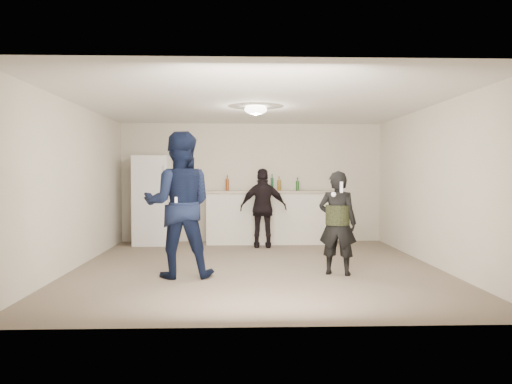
{
  "coord_description": "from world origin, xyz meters",
  "views": [
    {
      "loc": [
        -0.26,
        -7.59,
        1.42
      ],
      "look_at": [
        0.0,
        0.2,
        1.15
      ],
      "focal_mm": 35.0,
      "sensor_mm": 36.0,
      "label": 1
    }
  ],
  "objects_px": {
    "fridge": "(152,200)",
    "spectator": "(263,208)",
    "man": "(179,205)",
    "shaker": "(260,186)",
    "counter": "(270,218)",
    "woman": "(337,223)"
  },
  "relations": [
    {
      "from": "counter",
      "to": "woman",
      "type": "bearing_deg",
      "value": -76.9
    },
    {
      "from": "counter",
      "to": "spectator",
      "type": "distance_m",
      "value": 0.69
    },
    {
      "from": "counter",
      "to": "shaker",
      "type": "xyz_separation_m",
      "value": [
        -0.21,
        0.15,
        0.65
      ]
    },
    {
      "from": "counter",
      "to": "spectator",
      "type": "bearing_deg",
      "value": -105.25
    },
    {
      "from": "man",
      "to": "fridge",
      "type": "bearing_deg",
      "value": -76.75
    },
    {
      "from": "fridge",
      "to": "man",
      "type": "distance_m",
      "value": 3.4
    },
    {
      "from": "fridge",
      "to": "woman",
      "type": "distance_m",
      "value": 4.5
    },
    {
      "from": "spectator",
      "to": "man",
      "type": "bearing_deg",
      "value": 66.25
    },
    {
      "from": "fridge",
      "to": "spectator",
      "type": "distance_m",
      "value": 2.31
    },
    {
      "from": "shaker",
      "to": "woman",
      "type": "distance_m",
      "value": 3.57
    },
    {
      "from": "counter",
      "to": "man",
      "type": "height_order",
      "value": "man"
    },
    {
      "from": "counter",
      "to": "man",
      "type": "distance_m",
      "value": 3.68
    },
    {
      "from": "fridge",
      "to": "spectator",
      "type": "xyz_separation_m",
      "value": [
        2.24,
        -0.55,
        -0.13
      ]
    },
    {
      "from": "shaker",
      "to": "spectator",
      "type": "bearing_deg",
      "value": -87.24
    },
    {
      "from": "counter",
      "to": "man",
      "type": "bearing_deg",
      "value": -113.79
    },
    {
      "from": "counter",
      "to": "fridge",
      "type": "xyz_separation_m",
      "value": [
        -2.41,
        -0.07,
        0.38
      ]
    },
    {
      "from": "counter",
      "to": "fridge",
      "type": "distance_m",
      "value": 2.44
    },
    {
      "from": "woman",
      "to": "fridge",
      "type": "bearing_deg",
      "value": -24.56
    },
    {
      "from": "fridge",
      "to": "spectator",
      "type": "bearing_deg",
      "value": -13.77
    },
    {
      "from": "shaker",
      "to": "fridge",
      "type": "bearing_deg",
      "value": -174.35
    },
    {
      "from": "man",
      "to": "spectator",
      "type": "distance_m",
      "value": 3.03
    },
    {
      "from": "man",
      "to": "woman",
      "type": "relative_size",
      "value": 1.37
    }
  ]
}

